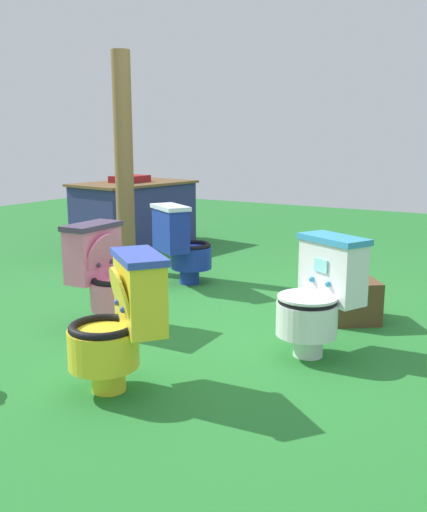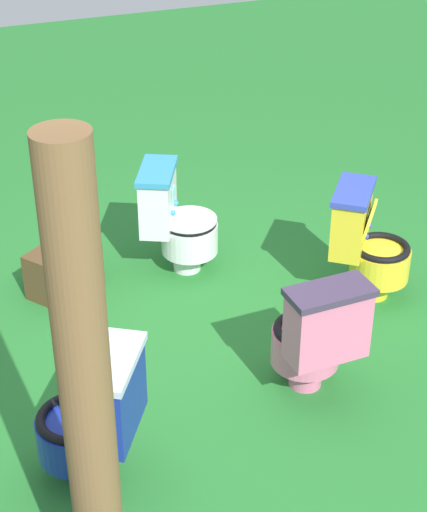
{
  "view_description": "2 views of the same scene",
  "coord_description": "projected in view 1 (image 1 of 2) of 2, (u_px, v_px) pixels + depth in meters",
  "views": [
    {
      "loc": [
        -3.32,
        -2.05,
        1.31
      ],
      "look_at": [
        -0.13,
        -0.17,
        0.53
      ],
      "focal_mm": 39.68,
      "sensor_mm": 36.0,
      "label": 1
    },
    {
      "loc": [
        1.41,
        3.7,
        3.03
      ],
      "look_at": [
        -0.14,
        -0.24,
        0.48
      ],
      "focal_mm": 60.32,
      "sensor_mm": 36.0,
      "label": 2
    }
  ],
  "objects": [
    {
      "name": "toilet_blue",
      "position": [
        182.0,
        244.0,
        5.07
      ],
      "size": [
        0.63,
        0.6,
        0.73
      ],
      "rotation": [
        0.0,
        0.0,
        4.15
      ],
      "color": "#192D9E",
      "rests_on": "ground"
    },
    {
      "name": "small_crate",
      "position": [
        352.0,
        299.0,
        4.12
      ],
      "size": [
        0.51,
        0.5,
        0.31
      ],
      "primitive_type": "cube",
      "rotation": [
        0.0,
        0.0,
        0.63
      ],
      "color": "brown",
      "rests_on": "ground"
    },
    {
      "name": "vendor_table",
      "position": [
        134.0,
        213.0,
        6.98
      ],
      "size": [
        1.57,
        1.06,
        0.85
      ],
      "rotation": [
        0.0,
        0.0,
        -0.14
      ],
      "color": "navy",
      "rests_on": "ground"
    },
    {
      "name": "toilet_pink",
      "position": [
        106.0,
        275.0,
        3.94
      ],
      "size": [
        0.44,
        0.5,
        0.73
      ],
      "rotation": [
        0.0,
        0.0,
        3.17
      ],
      "color": "pink",
      "rests_on": "ground"
    },
    {
      "name": "ground",
      "position": [
        202.0,
        322.0,
        4.09
      ],
      "size": [
        14.0,
        14.0,
        0.0
      ],
      "primitive_type": "plane",
      "color": "#26752D"
    },
    {
      "name": "wooden_post",
      "position": [
        124.0,
        164.0,
        5.45
      ],
      "size": [
        0.18,
        0.18,
        2.1
      ],
      "primitive_type": "cylinder",
      "color": "brown",
      "rests_on": "ground"
    },
    {
      "name": "toilet_white",
      "position": [
        318.0,
        296.0,
        3.43
      ],
      "size": [
        0.62,
        0.58,
        0.73
      ],
      "rotation": [
        0.0,
        0.0,
        1.11
      ],
      "color": "white",
      "rests_on": "ground"
    },
    {
      "name": "toilet_yellow",
      "position": [
        120.0,
        321.0,
        2.94
      ],
      "size": [
        0.64,
        0.62,
        0.73
      ],
      "rotation": [
        0.0,
        0.0,
        0.9
      ],
      "color": "yellow",
      "rests_on": "ground"
    }
  ]
}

